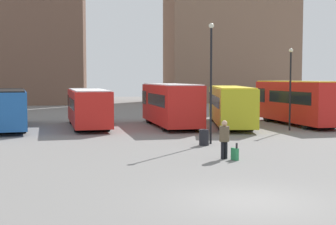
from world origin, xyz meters
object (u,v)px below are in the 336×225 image
at_px(bus_2, 170,103).
at_px(lamp_post_0, 211,74).
at_px(traveler, 224,136).
at_px(lamp_post_1, 290,82).
at_px(bus_3, 230,104).
at_px(bus_4, 297,101).
at_px(suitcase, 235,154).
at_px(trash_bin, 204,137).
at_px(bus_1, 88,107).
at_px(bus_0, 7,107).

xyz_separation_m(bus_2, lamp_post_0, (0.77, -9.55, 2.07)).
distance_m(traveler, lamp_post_1, 13.09).
height_order(bus_3, bus_4, bus_4).
height_order(suitcase, trash_bin, trash_bin).
relative_size(bus_1, trash_bin, 11.55).
bearing_deg(bus_3, trash_bin, 166.82).
height_order(bus_2, lamp_post_0, lamp_post_0).
xyz_separation_m(bus_1, bus_3, (10.67, -0.24, 0.10)).
xyz_separation_m(bus_2, traveler, (0.21, -14.37, -0.70)).
distance_m(bus_3, lamp_post_1, 5.33).
relative_size(bus_3, trash_bin, 14.21).
bearing_deg(lamp_post_1, lamp_post_0, -140.80).
xyz_separation_m(bus_4, suitcase, (-9.25, -14.51, -1.56)).
bearing_deg(suitcase, bus_0, 20.00).
xyz_separation_m(lamp_post_1, trash_bin, (-7.43, -6.20, -2.88)).
bearing_deg(trash_bin, bus_1, 121.20).
relative_size(bus_0, lamp_post_0, 1.70).
distance_m(bus_0, suitcase, 19.51).
height_order(bus_1, bus_2, bus_2).
relative_size(bus_2, trash_bin, 11.39).
bearing_deg(trash_bin, bus_2, 91.55).
xyz_separation_m(lamp_post_0, trash_bin, (-0.49, -0.54, -3.36)).
relative_size(bus_4, traveler, 5.94).
xyz_separation_m(bus_2, bus_3, (4.62, 0.11, -0.10)).
height_order(traveler, suitcase, traveler).
relative_size(bus_2, bus_3, 0.80).
distance_m(bus_1, bus_4, 15.91).
relative_size(bus_1, bus_3, 0.81).
distance_m(bus_2, bus_3, 4.63).
bearing_deg(bus_1, bus_2, -99.59).
distance_m(bus_4, lamp_post_0, 13.17).
relative_size(bus_1, lamp_post_1, 1.75).
height_order(bus_1, trash_bin, bus_1).
bearing_deg(suitcase, traveler, 28.94).
distance_m(bus_1, bus_2, 6.06).
bearing_deg(traveler, bus_1, 3.76).
height_order(bus_4, lamp_post_1, lamp_post_1).
relative_size(traveler, lamp_post_0, 0.26).
distance_m(bus_3, suitcase, 15.43).
bearing_deg(suitcase, bus_3, -34.48).
height_order(bus_0, trash_bin, bus_0).
bearing_deg(traveler, bus_4, -53.51).
bearing_deg(bus_4, bus_1, 83.03).
distance_m(bus_1, lamp_post_1, 14.50).
height_order(bus_0, suitcase, bus_0).
relative_size(lamp_post_0, trash_bin, 7.68).
distance_m(bus_3, lamp_post_0, 10.63).
distance_m(bus_2, traveler, 14.39).
height_order(bus_3, lamp_post_0, lamp_post_0).
xyz_separation_m(bus_4, traveler, (-9.64, -14.16, -0.81)).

